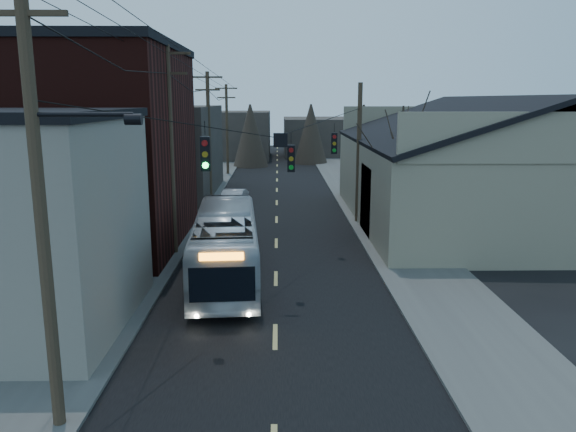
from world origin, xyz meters
name	(u,v)px	position (x,y,z in m)	size (l,w,h in m)	color
road_surface	(277,208)	(0.00, 30.00, 0.01)	(9.00, 110.00, 0.02)	black
sidewalk_left	(184,207)	(-6.50, 30.00, 0.06)	(4.00, 110.00, 0.12)	#474744
sidewalk_right	(368,207)	(6.50, 30.00, 0.06)	(4.00, 110.00, 0.12)	#474744
building_brick	(80,150)	(-10.00, 20.00, 5.00)	(10.00, 12.00, 10.00)	black
building_left_far	(157,151)	(-9.50, 36.00, 3.50)	(9.00, 14.00, 7.00)	#332D29
warehouse	(488,180)	(13.00, 25.00, 2.70)	(16.16, 20.60, 7.73)	gray
building_far_left	(231,135)	(-6.00, 65.00, 3.00)	(10.00, 12.00, 6.00)	#332D29
building_far_right	(327,136)	(7.00, 70.00, 2.50)	(12.00, 14.00, 5.00)	#332D29
bare_tree	(401,176)	(6.50, 20.00, 3.60)	(0.40, 0.40, 7.20)	black
utility_lines	(223,144)	(-3.11, 24.14, 4.95)	(11.24, 45.28, 10.50)	#382B1E
bus	(226,245)	(-2.11, 14.01, 1.50)	(2.52, 10.77, 3.00)	#B2B9BF
parked_car	(233,200)	(-3.00, 29.26, 0.69)	(1.47, 4.22, 1.39)	#ACAEB4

